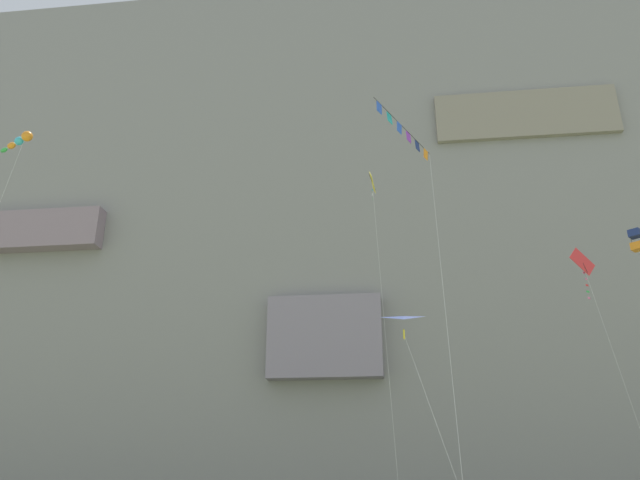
# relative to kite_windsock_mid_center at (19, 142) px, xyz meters

# --- Properties ---
(cliff_face) EXTENTS (180.00, 33.28, 57.41)m
(cliff_face) POSITION_rel_kite_windsock_mid_center_xyz_m (16.50, 39.26, 4.95)
(cliff_face) COLOR gray
(cliff_face) RESTS_ON ground
(kite_windsock_mid_center) EXTENTS (3.17, 4.86, 24.19)m
(kite_windsock_mid_center) POSITION_rel_kite_windsock_mid_center_xyz_m (0.00, 0.00, 0.00)
(kite_windsock_mid_center) COLOR orange
(kite_windsock_mid_center) RESTS_ON ground
(kite_diamond_far_left) EXTENTS (2.53, 3.49, 18.04)m
(kite_diamond_far_left) POSITION_rel_kite_windsock_mid_center_xyz_m (34.58, 7.34, -7.21)
(kite_diamond_far_left) COLOR red
(kite_diamond_far_left) RESTS_ON ground
(kite_banner_upper_mid) EXTENTS (2.88, 8.17, 20.93)m
(kite_banner_upper_mid) POSITION_rel_kite_windsock_mid_center_xyz_m (23.56, -3.55, -3.98)
(kite_banner_upper_mid) COLOR black
(kite_banner_upper_mid) RESTS_ON ground
(kite_diamond_near_cliff) EXTENTS (1.24, 2.99, 22.86)m
(kite_diamond_near_cliff) POSITION_rel_kite_windsock_mid_center_xyz_m (21.66, 4.74, -3.16)
(kite_diamond_near_cliff) COLOR yellow
(kite_diamond_near_cliff) RESTS_ON ground
(kite_box_upper_left) EXTENTS (2.36, 4.47, 20.60)m
(kite_box_upper_left) POSITION_rel_kite_windsock_mid_center_xyz_m (39.66, 11.37, -3.97)
(kite_box_upper_left) COLOR navy
(kite_box_upper_left) RESTS_ON ground
(kite_delta_upper_right) EXTENTS (3.95, 5.18, 11.85)m
(kite_delta_upper_right) POSITION_rel_kite_windsock_mid_center_xyz_m (23.12, 1.73, -12.27)
(kite_delta_upper_right) COLOR navy
(kite_delta_upper_right) RESTS_ON ground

